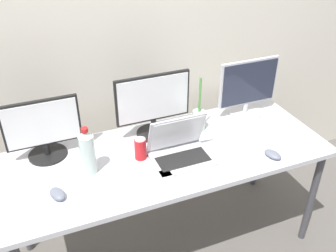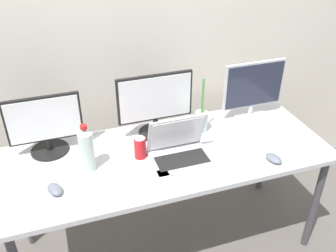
# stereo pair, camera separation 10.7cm
# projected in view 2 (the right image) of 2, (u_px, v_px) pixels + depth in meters

# --- Properties ---
(ground_plane) EXTENTS (16.00, 16.00, 0.00)m
(ground_plane) POSITION_uv_depth(u_px,v_px,m) (168.00, 242.00, 2.51)
(ground_plane) COLOR #5B5651
(wall_back) EXTENTS (7.00, 0.08, 2.60)m
(wall_back) POSITION_uv_depth(u_px,v_px,m) (137.00, 25.00, 2.30)
(wall_back) COLOR silver
(wall_back) RESTS_ON ground
(work_desk) EXTENTS (1.84, 0.72, 0.74)m
(work_desk) POSITION_uv_depth(u_px,v_px,m) (168.00, 161.00, 2.15)
(work_desk) COLOR #424247
(work_desk) RESTS_ON ground
(monitor_left) EXTENTS (0.40, 0.21, 0.35)m
(monitor_left) POSITION_uv_depth(u_px,v_px,m) (45.00, 125.00, 2.04)
(monitor_left) COLOR black
(monitor_left) RESTS_ON work_desk
(monitor_center) EXTENTS (0.45, 0.21, 0.39)m
(monitor_center) POSITION_uv_depth(u_px,v_px,m) (155.00, 103.00, 2.18)
(monitor_center) COLOR black
(monitor_center) RESTS_ON work_desk
(monitor_right) EXTENTS (0.41, 0.22, 0.38)m
(monitor_right) POSITION_uv_depth(u_px,v_px,m) (253.00, 90.00, 2.38)
(monitor_right) COLOR silver
(monitor_right) RESTS_ON work_desk
(laptop_silver) EXTENTS (0.32, 0.25, 0.25)m
(laptop_silver) POSITION_uv_depth(u_px,v_px,m) (179.00, 149.00, 2.05)
(laptop_silver) COLOR silver
(laptop_silver) RESTS_ON work_desk
(keyboard_main) EXTENTS (0.40, 0.14, 0.02)m
(keyboard_main) POSITION_uv_depth(u_px,v_px,m) (134.00, 186.00, 1.86)
(keyboard_main) COLOR white
(keyboard_main) RESTS_ON work_desk
(mouse_by_keyboard) EXTENTS (0.09, 0.12, 0.03)m
(mouse_by_keyboard) POSITION_uv_depth(u_px,v_px,m) (274.00, 158.00, 2.05)
(mouse_by_keyboard) COLOR slate
(mouse_by_keyboard) RESTS_ON work_desk
(mouse_by_laptop) EXTENTS (0.10, 0.12, 0.04)m
(mouse_by_laptop) POSITION_uv_depth(u_px,v_px,m) (55.00, 189.00, 1.83)
(mouse_by_laptop) COLOR slate
(mouse_by_laptop) RESTS_ON work_desk
(water_bottle) EXTENTS (0.08, 0.08, 0.27)m
(water_bottle) POSITION_uv_depth(u_px,v_px,m) (87.00, 149.00, 1.93)
(water_bottle) COLOR silver
(water_bottle) RESTS_ON work_desk
(soda_can_near_keyboard) EXTENTS (0.07, 0.07, 0.13)m
(soda_can_near_keyboard) POSITION_uv_depth(u_px,v_px,m) (140.00, 148.00, 2.05)
(soda_can_near_keyboard) COLOR red
(soda_can_near_keyboard) RESTS_ON work_desk
(soda_can_by_laptop) EXTENTS (0.07, 0.07, 0.13)m
(soda_can_by_laptop) POSITION_uv_depth(u_px,v_px,m) (191.00, 131.00, 2.20)
(soda_can_by_laptop) COLOR black
(soda_can_by_laptop) RESTS_ON work_desk
(bamboo_vase) EXTENTS (0.08, 0.08, 0.35)m
(bamboo_vase) POSITION_uv_depth(u_px,v_px,m) (201.00, 120.00, 2.28)
(bamboo_vase) COLOR #B2D1B7
(bamboo_vase) RESTS_ON work_desk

